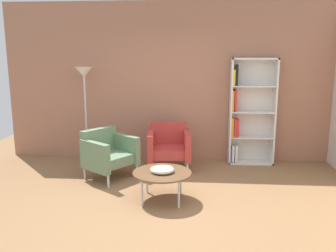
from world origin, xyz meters
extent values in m
plane|color=olive|center=(0.00, 0.00, 0.00)|extent=(8.32, 8.32, 0.00)
cube|color=#A87056|center=(0.00, 2.46, 1.45)|extent=(6.40, 0.12, 2.90)
cube|color=silver|center=(0.98, 2.23, 0.95)|extent=(0.03, 0.30, 1.90)
cube|color=silver|center=(1.75, 2.23, 0.95)|extent=(0.03, 0.30, 1.90)
cube|color=silver|center=(1.37, 2.23, 1.89)|extent=(0.80, 0.30, 0.03)
cube|color=silver|center=(1.37, 2.23, 0.01)|extent=(0.80, 0.30, 0.03)
cube|color=silver|center=(1.37, 2.37, 0.95)|extent=(0.80, 0.02, 1.90)
cube|color=silver|center=(1.37, 2.23, 0.49)|extent=(0.76, 0.28, 0.02)
cube|color=silver|center=(1.37, 2.23, 0.95)|extent=(0.76, 0.28, 0.02)
cube|color=silver|center=(1.37, 2.23, 1.41)|extent=(0.76, 0.28, 0.02)
cube|color=blue|center=(1.01, 2.19, 0.17)|extent=(0.02, 0.19, 0.26)
cube|color=white|center=(1.05, 2.20, 0.18)|extent=(0.04, 0.22, 0.28)
cube|color=white|center=(1.11, 2.18, 0.19)|extent=(0.04, 0.18, 0.30)
cube|color=orange|center=(1.02, 2.21, 0.67)|extent=(0.04, 0.23, 0.34)
cube|color=red|center=(1.07, 2.19, 0.66)|extent=(0.04, 0.20, 0.33)
cube|color=red|center=(1.11, 2.21, 0.66)|extent=(0.04, 0.23, 0.31)
cube|color=orange|center=(1.02, 2.21, 1.15)|extent=(0.03, 0.24, 0.37)
cube|color=red|center=(1.06, 2.21, 1.16)|extent=(0.04, 0.25, 0.39)
cube|color=yellow|center=(1.02, 2.18, 1.56)|extent=(0.04, 0.19, 0.28)
cube|color=black|center=(1.06, 2.20, 1.60)|extent=(0.04, 0.22, 0.36)
cylinder|color=brown|center=(-0.08, 0.42, 0.39)|extent=(0.80, 0.80, 0.02)
cylinder|color=silver|center=(-0.32, 0.18, 0.19)|extent=(0.03, 0.03, 0.38)
cylinder|color=silver|center=(0.16, 0.18, 0.19)|extent=(0.03, 0.03, 0.38)
cylinder|color=silver|center=(-0.32, 0.66, 0.19)|extent=(0.03, 0.03, 0.38)
cylinder|color=silver|center=(0.16, 0.66, 0.19)|extent=(0.03, 0.03, 0.38)
cylinder|color=beige|center=(-0.08, 0.42, 0.41)|extent=(0.13, 0.13, 0.02)
cylinder|color=beige|center=(-0.08, 0.42, 0.43)|extent=(0.32, 0.32, 0.02)
torus|color=beige|center=(-0.08, 0.42, 0.44)|extent=(0.32, 0.32, 0.02)
cube|color=slate|center=(-0.99, 1.22, 0.32)|extent=(0.85, 0.86, 0.16)
cube|color=slate|center=(-1.21, 1.38, 0.59)|extent=(0.48, 0.59, 0.38)
cube|color=slate|center=(-1.16, 0.96, 0.43)|extent=(0.56, 0.45, 0.46)
cube|color=slate|center=(-0.79, 1.46, 0.43)|extent=(0.56, 0.45, 0.46)
cylinder|color=silver|center=(-0.92, 0.79, 0.12)|extent=(0.04, 0.04, 0.24)
cylinder|color=silver|center=(-0.57, 1.28, 0.12)|extent=(0.04, 0.04, 0.24)
cylinder|color=silver|center=(-1.39, 1.14, 0.12)|extent=(0.04, 0.04, 0.24)
cylinder|color=silver|center=(-1.03, 1.62, 0.12)|extent=(0.04, 0.04, 0.24)
cube|color=#B73833|center=(-0.09, 1.74, 0.32)|extent=(0.69, 0.64, 0.16)
cube|color=#B73833|center=(-0.12, 2.00, 0.59)|extent=(0.65, 0.18, 0.38)
cube|color=#B73833|center=(-0.40, 1.69, 0.43)|extent=(0.16, 0.63, 0.46)
cube|color=#B73833|center=(0.22, 1.75, 0.43)|extent=(0.16, 0.63, 0.46)
cylinder|color=silver|center=(-0.36, 1.40, 0.12)|extent=(0.04, 0.04, 0.24)
cylinder|color=silver|center=(0.24, 1.46, 0.12)|extent=(0.04, 0.04, 0.24)
cylinder|color=silver|center=(-0.41, 1.98, 0.12)|extent=(0.04, 0.04, 0.24)
cylinder|color=silver|center=(0.18, 2.03, 0.12)|extent=(0.04, 0.04, 0.24)
cylinder|color=silver|center=(-1.63, 2.07, 0.01)|extent=(0.28, 0.28, 0.02)
cylinder|color=silver|center=(-1.63, 2.07, 0.85)|extent=(0.03, 0.03, 1.65)
cone|color=white|center=(-1.63, 2.07, 1.65)|extent=(0.32, 0.32, 0.18)
camera|label=1|loc=(0.37, -4.15, 1.97)|focal=38.04mm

